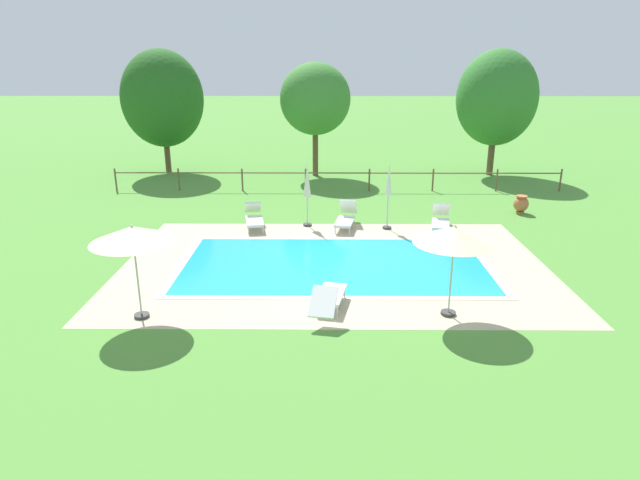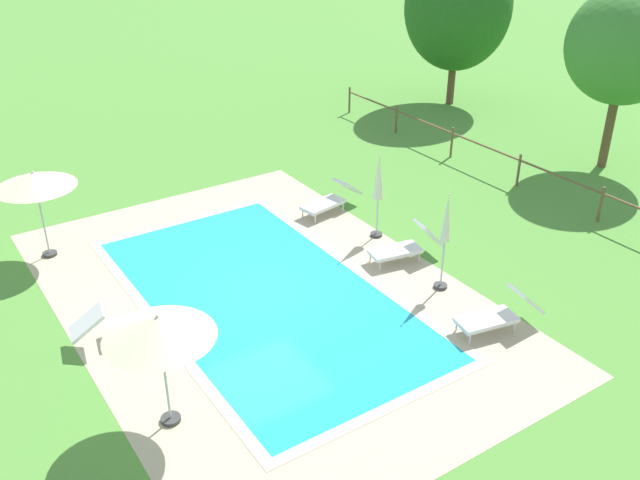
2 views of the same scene
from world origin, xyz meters
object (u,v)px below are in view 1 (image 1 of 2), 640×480
patio_umbrella_closed_row_west (307,184)px  tree_far_west (497,98)px  sun_lounger_north_mid (329,297)px  tree_west_mid (163,99)px  patio_umbrella_open_foreground (455,235)px  terracotta_urn_near_fence (521,204)px  sun_lounger_north_near_steps (254,217)px  patio_umbrella_closed_row_mid_west (389,187)px  tree_centre (315,99)px  sun_lounger_north_far (346,217)px  sun_lounger_north_end (441,220)px  patio_umbrella_open_by_bench (133,235)px

patio_umbrella_closed_row_west → tree_far_west: bearing=45.2°
sun_lounger_north_mid → tree_west_mid: bearing=116.6°
patio_umbrella_open_foreground → terracotta_urn_near_fence: size_ratio=3.15×
sun_lounger_north_near_steps → patio_umbrella_closed_row_west: bearing=4.8°
terracotta_urn_near_fence → sun_lounger_north_mid: bearing=-130.8°
patio_umbrella_closed_row_mid_west → tree_centre: size_ratio=0.42×
sun_lounger_north_mid → patio_umbrella_open_foreground: bearing=-3.9°
sun_lounger_north_near_steps → patio_umbrella_closed_row_mid_west: bearing=-2.2°
patio_umbrella_open_foreground → patio_umbrella_closed_row_west: patio_umbrella_closed_row_west is taller
sun_lounger_north_near_steps → tree_centre: tree_centre is taller
sun_lounger_north_far → sun_lounger_north_end: bearing=-4.8°
sun_lounger_north_far → patio_umbrella_closed_row_mid_west: 1.91m
sun_lounger_north_end → tree_far_west: tree_far_west is taller
patio_umbrella_closed_row_west → tree_west_mid: bearing=128.3°
sun_lounger_north_far → tree_centre: size_ratio=0.34×
patio_umbrella_open_foreground → patio_umbrella_open_by_bench: patio_umbrella_open_by_bench is taller
patio_umbrella_closed_row_west → terracotta_urn_near_fence: (8.50, 1.80, -1.18)m
tree_west_mid → tree_centre: 8.03m
patio_umbrella_open_foreground → terracotta_urn_near_fence: patio_umbrella_open_foreground is taller
sun_lounger_north_mid → tree_west_mid: size_ratio=0.32×
sun_lounger_north_far → sun_lounger_north_near_steps: bearing=179.3°
sun_lounger_north_near_steps → tree_far_west: 15.44m
sun_lounger_north_near_steps → patio_umbrella_open_foreground: bearing=-52.4°
sun_lounger_north_near_steps → tree_west_mid: 12.22m
sun_lounger_north_near_steps → patio_umbrella_open_foreground: 9.28m
patio_umbrella_open_foreground → patio_umbrella_closed_row_west: size_ratio=0.96×
sun_lounger_north_end → tree_west_mid: (-12.67, 10.42, 3.54)m
sun_lounger_north_mid → sun_lounger_north_end: (4.08, 6.71, 0.01)m
patio_umbrella_closed_row_west → terracotta_urn_near_fence: patio_umbrella_closed_row_west is taller
sun_lounger_north_end → patio_umbrella_open_foreground: (-1.20, -6.91, 1.63)m
sun_lounger_north_end → tree_centre: size_ratio=0.35×
patio_umbrella_open_foreground → sun_lounger_north_end: bearing=80.2°
patio_umbrella_closed_row_west → sun_lounger_north_near_steps: bearing=-175.2°
sun_lounger_north_far → patio_umbrella_open_by_bench: (-5.16, -7.39, 1.68)m
patio_umbrella_open_foreground → tree_centre: (-3.47, 16.70, 1.93)m
terracotta_urn_near_fence → tree_far_west: bearing=82.7°
sun_lounger_north_near_steps → sun_lounger_north_end: (6.78, -0.32, 0.01)m
sun_lounger_north_mid → patio_umbrella_closed_row_mid_west: bearing=72.4°
patio_umbrella_open_foreground → tree_west_mid: size_ratio=0.35×
terracotta_urn_near_fence → tree_centre: 11.76m
sun_lounger_north_near_steps → patio_umbrella_open_by_bench: (-1.79, -7.43, 1.70)m
sun_lounger_north_far → patio_umbrella_open_by_bench: size_ratio=0.85×
patio_umbrella_closed_row_mid_west → tree_centre: 10.31m
sun_lounger_north_end → patio_umbrella_open_foreground: size_ratio=0.89×
sun_lounger_north_mid → tree_far_west: (8.75, 16.76, 3.62)m
patio_umbrella_closed_row_mid_west → sun_lounger_north_far: bearing=174.5°
sun_lounger_north_end → sun_lounger_north_mid: bearing=-121.3°
tree_centre → patio_umbrella_closed_row_mid_west: bearing=-74.0°
patio_umbrella_open_by_bench → patio_umbrella_closed_row_mid_west: size_ratio=0.96×
sun_lounger_north_near_steps → patio_umbrella_open_foreground: size_ratio=0.91×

